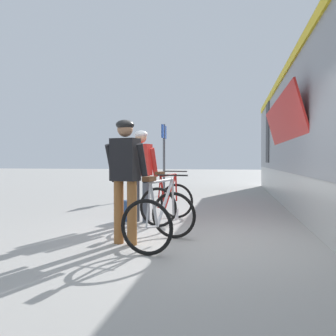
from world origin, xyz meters
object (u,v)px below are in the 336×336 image
(bicycle_near_silver, at_px, (161,217))
(backpack_on_platform, at_px, (127,211))
(bicycle_far_red, at_px, (168,201))
(water_bottle_near_the_bikes, at_px, (177,214))
(cyclist_near_in_dark, at_px, (125,170))
(cyclist_far_in_red, at_px, (141,167))
(platform_sign_post, at_px, (164,147))

(bicycle_near_silver, xyz_separation_m, backpack_on_platform, (-1.07, 1.85, -0.20))
(bicycle_far_red, xyz_separation_m, water_bottle_near_the_bikes, (0.12, 0.36, -0.29))
(cyclist_near_in_dark, xyz_separation_m, bicycle_far_red, (0.27, 1.81, -0.65))
(water_bottle_near_the_bikes, bearing_deg, cyclist_far_in_red, -147.79)
(bicycle_near_silver, bearing_deg, cyclist_near_in_dark, 176.56)
(cyclist_near_in_dark, bearing_deg, bicycle_near_silver, -3.44)
(backpack_on_platform, distance_m, water_bottle_near_the_bikes, 1.00)
(cyclist_near_in_dark, xyz_separation_m, bicycle_near_silver, (0.52, -0.03, -0.65))
(water_bottle_near_the_bikes, bearing_deg, backpack_on_platform, -159.65)
(cyclist_near_in_dark, bearing_deg, bicycle_far_red, 81.35)
(platform_sign_post, bearing_deg, cyclist_far_in_red, -83.78)
(bicycle_far_red, distance_m, platform_sign_post, 5.27)
(bicycle_far_red, height_order, backpack_on_platform, bicycle_far_red)
(cyclist_near_in_dark, distance_m, cyclist_far_in_red, 1.78)
(backpack_on_platform, xyz_separation_m, platform_sign_post, (-0.25, 5.00, 1.42))
(cyclist_near_in_dark, distance_m, bicycle_near_silver, 0.84)
(cyclist_near_in_dark, height_order, platform_sign_post, platform_sign_post)
(cyclist_far_in_red, distance_m, bicycle_far_red, 0.83)
(water_bottle_near_the_bikes, bearing_deg, bicycle_far_red, -107.93)
(cyclist_near_in_dark, height_order, cyclist_far_in_red, same)
(cyclist_far_in_red, bearing_deg, platform_sign_post, 96.22)
(bicycle_near_silver, bearing_deg, bicycle_far_red, 97.73)
(bicycle_near_silver, distance_m, bicycle_far_red, 1.85)
(bicycle_near_silver, relative_size, backpack_on_platform, 2.94)
(cyclist_far_in_red, distance_m, bicycle_near_silver, 2.06)
(bicycle_far_red, bearing_deg, platform_sign_post, 102.01)
(platform_sign_post, bearing_deg, bicycle_near_silver, -79.12)
(bicycle_near_silver, distance_m, backpack_on_platform, 2.15)
(bicycle_far_red, xyz_separation_m, backpack_on_platform, (-0.82, 0.01, -0.20))
(platform_sign_post, bearing_deg, cyclist_near_in_dark, -83.37)
(cyclist_near_in_dark, xyz_separation_m, cyclist_far_in_red, (-0.24, 1.77, 0.00))
(water_bottle_near_the_bikes, height_order, platform_sign_post, platform_sign_post)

